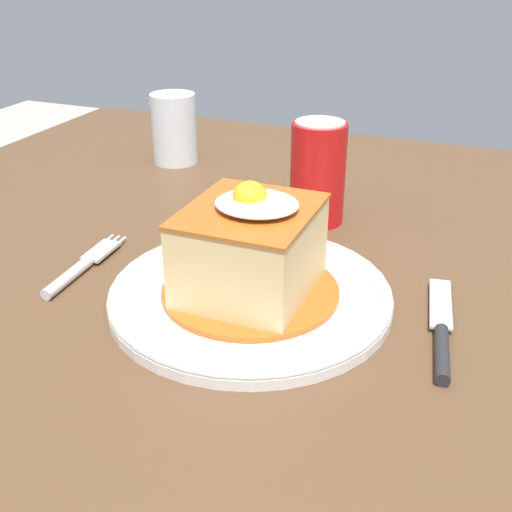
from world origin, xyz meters
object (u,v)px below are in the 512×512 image
object	(u,v)px
soda_can	(317,173)
drinking_glass	(174,133)
knife	(442,338)
main_plate	(248,294)
fork	(79,268)

from	to	relation	value
soda_can	drinking_glass	bearing A→B (deg)	153.04
knife	drinking_glass	xyz separation A→B (m)	(-0.45, 0.35, 0.04)
main_plate	soda_can	bearing A→B (deg)	89.82
knife	drinking_glass	distance (m)	0.57
fork	knife	world-z (taller)	same
main_plate	knife	distance (m)	0.18
main_plate	fork	world-z (taller)	main_plate
soda_can	drinking_glass	distance (m)	0.30
knife	fork	bearing A→B (deg)	-178.26
main_plate	knife	world-z (taller)	main_plate
knife	drinking_glass	world-z (taller)	drinking_glass
fork	soda_can	xyz separation A→B (m)	(0.19, 0.22, 0.06)
knife	drinking_glass	size ratio (longest dim) A/B	1.58
main_plate	drinking_glass	size ratio (longest dim) A/B	2.57
main_plate	knife	bearing A→B (deg)	-0.73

